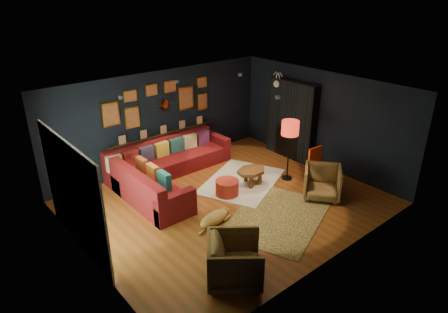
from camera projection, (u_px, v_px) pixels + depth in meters
floor at (228, 202)px, 9.19m from camera, size 6.50×6.50×0.00m
room_walls at (228, 138)px, 8.55m from camera, size 6.50×6.50×6.50m
sectional at (163, 171)px, 9.97m from camera, size 3.41×2.69×0.86m
ledge at (164, 134)px, 10.70m from camera, size 3.20×0.12×0.04m
gallery_wall at (160, 101)px, 10.36m from camera, size 3.15×0.04×1.02m
sunburst_mirror at (164, 105)px, 10.47m from camera, size 0.47×0.16×0.47m
fireplace at (291, 122)px, 11.22m from camera, size 0.31×1.60×2.20m
deer_head at (281, 83)px, 11.18m from camera, size 0.50×0.28×0.45m
sliding_door at (73, 195)px, 7.28m from camera, size 0.06×2.80×2.20m
ceiling_spots at (205, 87)px, 8.71m from camera, size 3.30×2.50×0.06m
shag_rug at (242, 181)px, 10.12m from camera, size 2.67×2.37×0.03m
leopard_rug at (277, 217)px, 8.61m from camera, size 2.95×2.56×0.01m
coffee_table at (252, 172)px, 9.84m from camera, size 0.81×0.61×0.40m
pouf at (227, 187)px, 9.42m from camera, size 0.55×0.55×0.36m
armchair_left at (235, 259)px, 6.63m from camera, size 1.21×1.22×0.92m
armchair_right at (322, 181)px, 9.27m from camera, size 1.10×1.11×0.84m
gold_stool at (240, 246)px, 7.28m from camera, size 0.40×0.40×0.50m
orange_chair at (318, 163)px, 9.88m from camera, size 0.47×0.47×0.93m
floor_lamp at (290, 131)px, 9.77m from camera, size 0.43×0.43×1.57m
dog at (214, 216)px, 8.31m from camera, size 1.16×0.73×0.34m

